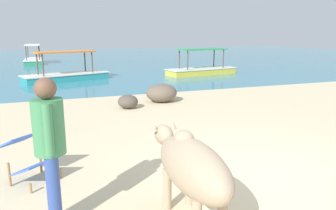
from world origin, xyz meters
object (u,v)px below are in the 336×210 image
person_standing (50,142)px  boat_teal (66,74)px  cow (191,166)px  deck_chair_near (27,154)px  boat_yellow (201,69)px  boat_green (34,60)px

person_standing → boat_teal: size_ratio=0.42×
cow → deck_chair_near: size_ratio=1.91×
cow → boat_yellow: bearing=-27.8°
deck_chair_near → boat_green: size_ratio=0.25×
cow → boat_yellow: size_ratio=0.46×
boat_teal → boat_green: same height
person_standing → boat_yellow: bearing=57.7°
person_standing → boat_teal: (0.69, 11.42, -0.70)m
cow → boat_yellow: boat_yellow is taller
cow → boat_green: size_ratio=0.48×
boat_teal → cow: bearing=-104.4°
deck_chair_near → person_standing: bearing=-26.3°
person_standing → boat_yellow: size_ratio=0.42×
boat_yellow → boat_green: bearing=-58.1°
deck_chair_near → boat_teal: size_ratio=0.24×
cow → deck_chair_near: (-1.74, 1.74, -0.27)m
boat_teal → boat_yellow: size_ratio=1.01×
deck_chair_near → person_standing: (0.34, -1.28, 0.56)m
boat_teal → person_standing: bearing=-111.3°
boat_yellow → cow: bearing=54.0°
cow → deck_chair_near: bearing=43.6°
boat_green → boat_yellow: same height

